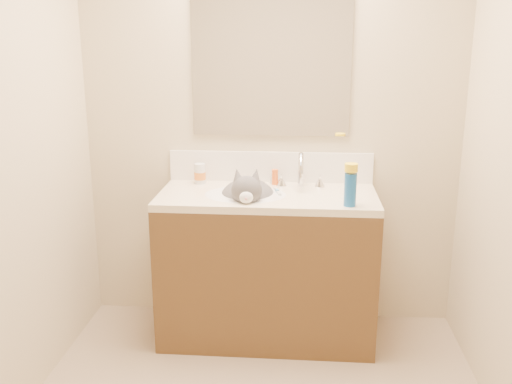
% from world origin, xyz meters
% --- Properties ---
extents(room_shell, '(2.24, 2.54, 2.52)m').
position_xyz_m(room_shell, '(0.00, 0.00, 1.49)').
color(room_shell, '#C3B391').
rests_on(room_shell, ground).
extents(vanity_cabinet, '(1.20, 0.55, 0.82)m').
position_xyz_m(vanity_cabinet, '(0.00, 0.97, 0.41)').
color(vanity_cabinet, '#50361B').
rests_on(vanity_cabinet, ground).
extents(counter_slab, '(1.20, 0.55, 0.04)m').
position_xyz_m(counter_slab, '(0.00, 0.97, 0.84)').
color(counter_slab, beige).
rests_on(counter_slab, vanity_cabinet).
extents(basin, '(0.45, 0.36, 0.14)m').
position_xyz_m(basin, '(-0.12, 0.94, 0.79)').
color(basin, white).
rests_on(basin, vanity_cabinet).
extents(faucet, '(0.28, 0.20, 0.21)m').
position_xyz_m(faucet, '(0.18, 1.11, 0.95)').
color(faucet, silver).
rests_on(faucet, counter_slab).
extents(cat, '(0.37, 0.44, 0.33)m').
position_xyz_m(cat, '(-0.11, 0.96, 0.84)').
color(cat, '#4B494B').
rests_on(cat, basin).
extents(backsplash, '(1.20, 0.02, 0.18)m').
position_xyz_m(backsplash, '(0.00, 1.24, 0.95)').
color(backsplash, white).
rests_on(backsplash, counter_slab).
extents(mirror, '(0.90, 0.02, 0.80)m').
position_xyz_m(mirror, '(0.00, 1.24, 1.54)').
color(mirror, white).
rests_on(mirror, room_shell).
extents(pill_bottle, '(0.09, 0.09, 0.12)m').
position_xyz_m(pill_bottle, '(-0.41, 1.16, 0.92)').
color(pill_bottle, silver).
rests_on(pill_bottle, counter_slab).
extents(pill_label, '(0.09, 0.09, 0.04)m').
position_xyz_m(pill_label, '(-0.41, 1.16, 0.91)').
color(pill_label, orange).
rests_on(pill_label, pill_bottle).
extents(silver_jar, '(0.06, 0.06, 0.06)m').
position_xyz_m(silver_jar, '(0.03, 1.19, 0.89)').
color(silver_jar, '#B7B7BC').
rests_on(silver_jar, counter_slab).
extents(amber_bottle, '(0.04, 0.04, 0.09)m').
position_xyz_m(amber_bottle, '(0.03, 1.17, 0.91)').
color(amber_bottle, orange).
rests_on(amber_bottle, counter_slab).
extents(toothbrush, '(0.05, 0.15, 0.01)m').
position_xyz_m(toothbrush, '(0.05, 1.01, 0.87)').
color(toothbrush, silver).
rests_on(toothbrush, counter_slab).
extents(toothbrush_head, '(0.02, 0.03, 0.02)m').
position_xyz_m(toothbrush_head, '(0.05, 1.01, 0.87)').
color(toothbrush_head, '#5FA1CA').
rests_on(toothbrush_head, counter_slab).
extents(spray_can, '(0.07, 0.07, 0.17)m').
position_xyz_m(spray_can, '(0.43, 0.77, 0.95)').
color(spray_can, '#1755A1').
rests_on(spray_can, counter_slab).
extents(spray_cap, '(0.08, 0.08, 0.04)m').
position_xyz_m(spray_cap, '(0.43, 0.77, 1.06)').
color(spray_cap, yellow).
rests_on(spray_cap, spray_can).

